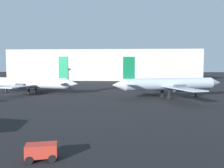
% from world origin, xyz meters
% --- Properties ---
extents(airplane_distant, '(27.18, 25.95, 9.43)m').
position_xyz_m(airplane_distant, '(8.07, 48.05, 3.26)').
color(airplane_distant, '#B2BCCC').
rests_on(airplane_distant, ground_plane).
extents(airplane_far_left, '(28.86, 22.12, 9.84)m').
position_xyz_m(airplane_far_left, '(-28.01, 55.75, 2.83)').
color(airplane_far_left, silver).
rests_on(airplane_far_left, ground_plane).
extents(baggage_cart, '(2.66, 1.92, 1.30)m').
position_xyz_m(baggage_cart, '(-8.29, 9.77, 0.76)').
color(baggage_cart, red).
rests_on(baggage_cart, ground_plane).
extents(terminal_building, '(99.01, 20.70, 15.82)m').
position_xyz_m(terminal_building, '(-13.72, 122.64, 7.91)').
color(terminal_building, beige).
rests_on(terminal_building, ground_plane).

